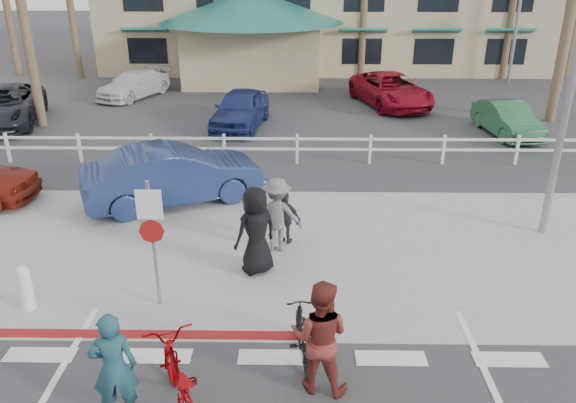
{
  "coord_description": "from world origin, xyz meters",
  "views": [
    {
      "loc": [
        0.37,
        -7.1,
        6.25
      ],
      "look_at": [
        0.2,
        3.85,
        1.5
      ],
      "focal_mm": 35.0,
      "sensor_mm": 36.0,
      "label": 1
    }
  ],
  "objects_px": {
    "sign_post": "(153,238)",
    "car_white_sedan": "(174,175)",
    "bike_black": "(302,335)",
    "bike_red": "(179,383)"
  },
  "relations": [
    {
      "from": "sign_post",
      "to": "car_white_sedan",
      "type": "relative_size",
      "value": 0.59
    },
    {
      "from": "car_white_sedan",
      "to": "bike_black",
      "type": "bearing_deg",
      "value": -177.01
    },
    {
      "from": "sign_post",
      "to": "bike_red",
      "type": "distance_m",
      "value": 3.17
    },
    {
      "from": "bike_black",
      "to": "car_white_sedan",
      "type": "bearing_deg",
      "value": -69.5
    },
    {
      "from": "bike_red",
      "to": "sign_post",
      "type": "bearing_deg",
      "value": -95.42
    },
    {
      "from": "bike_black",
      "to": "car_white_sedan",
      "type": "relative_size",
      "value": 0.32
    },
    {
      "from": "bike_black",
      "to": "car_white_sedan",
      "type": "height_order",
      "value": "car_white_sedan"
    },
    {
      "from": "sign_post",
      "to": "car_white_sedan",
      "type": "bearing_deg",
      "value": 97.65
    },
    {
      "from": "bike_red",
      "to": "bike_black",
      "type": "height_order",
      "value": "bike_red"
    },
    {
      "from": "bike_black",
      "to": "sign_post",
      "type": "bearing_deg",
      "value": -36.74
    }
  ]
}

